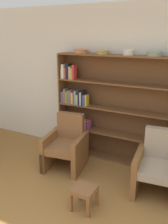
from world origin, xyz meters
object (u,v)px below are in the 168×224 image
bowl_brass (103,52)px  armchair_leather (66,145)px  bowl_cream (81,51)px  bowl_slate (155,53)px  armchair_cushioned (158,167)px  footstool (84,192)px  bookshelf (111,111)px  bowl_stoneware (128,52)px

bowl_brass → armchair_leather: 1.72m
bowl_cream → bowl_brass: bearing=0.0°
bowl_slate → armchair_cushioned: bearing=-63.4°
bowl_cream → footstool: size_ratio=0.84×
bookshelf → armchair_cushioned: size_ratio=2.75×
bookshelf → armchair_leather: bearing=-129.2°
bowl_slate → bowl_cream: bearing=180.0°
bowl_brass → bowl_slate: bowl_slate is taller
bowl_cream → footstool: (0.86, -1.50, -1.70)m
bowl_brass → footstool: bowl_brass is taller
footstool → bowl_cream: bearing=119.9°
bowl_slate → armchair_leather: bowl_slate is taller
bowl_cream → bowl_brass: bowl_cream is taller
armchair_leather → footstool: armchair_leather is taller
bowl_slate → armchair_cushioned: 1.72m
bowl_slate → bowl_brass: bearing=180.0°
bowl_slate → footstool: bearing=-106.3°
bowl_slate → bowl_stoneware: bearing=180.0°
bookshelf → bowl_cream: bearing=-177.9°
bowl_stoneware → armchair_leather: 1.88m
bookshelf → armchair_cushioned: bearing=-33.5°
bowl_brass → bowl_slate: 0.88m
bookshelf → bowl_stoneware: 1.08m
armchair_cushioned → footstool: 1.15m
armchair_cushioned → bowl_cream: bearing=-28.1°
bowl_brass → bowl_stoneware: (0.45, 0.00, 0.01)m
footstool → armchair_cushioned: bearing=48.0°
armchair_leather → bowl_brass: bearing=-128.2°
bookshelf → footstool: (0.25, -1.52, -0.67)m
armchair_leather → footstool: bearing=124.2°
bowl_slate → armchair_leather: size_ratio=0.28×
bowl_brass → bowl_stoneware: bearing=0.0°
bowl_stoneware → bowl_brass: bearing=180.0°
armchair_leather → bowl_slate: bearing=-161.3°
bookshelf → armchair_leather: bookshelf is taller
bookshelf → bowl_cream: size_ratio=9.44×
bowl_brass → armchair_leather: bowl_brass is taller
armchair_leather → bookshelf: bearing=-138.2°
bowl_cream → armchair_cushioned: bearing=-21.8°
bowl_cream → footstool: 2.43m
bookshelf → armchair_cushioned: bookshelf is taller
bowl_stoneware → armchair_leather: size_ratio=0.21×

